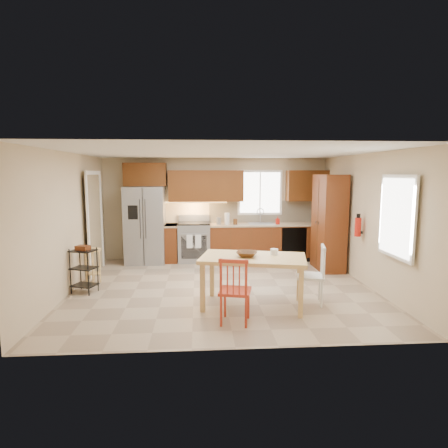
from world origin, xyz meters
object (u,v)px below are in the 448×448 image
at_px(soap_bottle, 278,220).
at_px(table_bowl, 247,257).
at_px(refrigerator, 145,225).
at_px(range_stove, 194,242).
at_px(pantry, 329,223).
at_px(chair_white, 310,275).
at_px(fire_extinguisher, 358,227).
at_px(table_jar, 274,253).
at_px(bar_stool, 93,266).
at_px(dining_table, 253,282).
at_px(chair_red, 235,290).
at_px(utility_cart, 84,270).

bearing_deg(soap_bottle, table_bowl, -110.43).
height_order(refrigerator, table_bowl, refrigerator).
height_order(range_stove, pantry, pantry).
xyz_separation_m(refrigerator, chair_white, (3.07, -3.09, -0.43)).
bearing_deg(fire_extinguisher, range_stove, 147.38).
height_order(table_jar, bar_stool, table_jar).
distance_m(pantry, dining_table, 3.06).
xyz_separation_m(chair_white, table_bowl, (-1.05, -0.05, 0.33)).
height_order(chair_white, table_jar, chair_white).
xyz_separation_m(refrigerator, bar_stool, (-0.80, -1.65, -0.57)).
distance_m(chair_red, table_jar, 1.10).
bearing_deg(chair_white, refrigerator, 58.04).
bearing_deg(dining_table, pantry, 60.98).
bearing_deg(pantry, utility_cart, -164.99).
xyz_separation_m(soap_bottle, fire_extinguisher, (1.15, -1.95, 0.10)).
bearing_deg(soap_bottle, chair_white, -92.00).
xyz_separation_m(fire_extinguisher, chair_red, (-2.56, -1.81, -0.62)).
bearing_deg(chair_red, chair_white, 41.48).
relative_size(range_stove, bar_stool, 1.36).
xyz_separation_m(pantry, chair_red, (-2.36, -2.86, -0.57)).
bearing_deg(chair_white, table_jar, 98.07).
xyz_separation_m(dining_table, table_jar, (0.36, 0.10, 0.44)).
distance_m(soap_bottle, fire_extinguisher, 2.27).
height_order(dining_table, table_jar, table_jar).
relative_size(refrigerator, utility_cart, 2.24).
height_order(refrigerator, bar_stool, refrigerator).
height_order(soap_bottle, dining_table, soap_bottle).
distance_m(fire_extinguisher, bar_stool, 5.20).
distance_m(dining_table, utility_cart, 3.05).
xyz_separation_m(table_bowl, bar_stool, (-2.82, 1.49, -0.47)).
height_order(refrigerator, table_jar, refrigerator).
bearing_deg(refrigerator, soap_bottle, -0.45).
height_order(dining_table, bar_stool, dining_table).
xyz_separation_m(dining_table, utility_cart, (-2.91, 0.89, 0.01)).
bearing_deg(table_jar, chair_red, -133.31).
relative_size(refrigerator, pantry, 0.87).
distance_m(range_stove, fire_extinguisher, 3.83).
bearing_deg(dining_table, table_bowl, -166.82).
distance_m(dining_table, chair_white, 0.95).
distance_m(refrigerator, table_jar, 3.92).
bearing_deg(chair_red, table_jar, 59.87).
height_order(chair_white, utility_cart, chair_white).
bearing_deg(chair_white, soap_bottle, 11.18).
distance_m(soap_bottle, table_jar, 3.09).
distance_m(refrigerator, pantry, 4.23).
relative_size(range_stove, pantry, 0.44).
bearing_deg(dining_table, soap_bottle, 84.42).
relative_size(refrigerator, range_stove, 1.98).
distance_m(chair_white, utility_cart, 3.96).
bearing_deg(table_jar, range_stove, 113.29).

